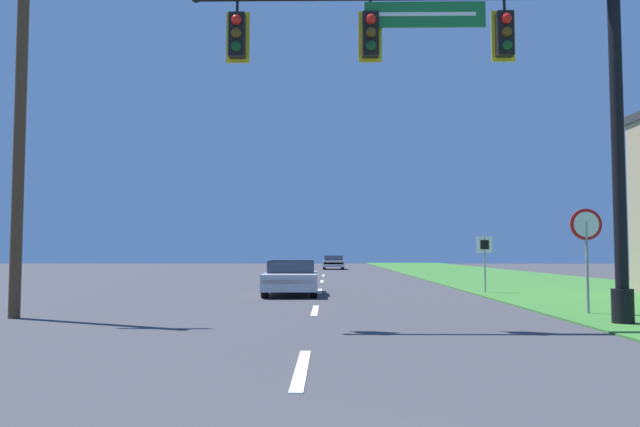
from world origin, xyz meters
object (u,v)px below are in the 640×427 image
signal_mast (498,91)px  car_ahead (291,278)px  far_car (333,262)px  stop_sign (586,237)px  utility_pole_near (20,107)px  route_sign_post (485,251)px

signal_mast → car_ahead: bearing=118.3°
far_car → stop_sign: (5.78, -40.07, 1.26)m
far_car → utility_pole_near: 41.91m
car_ahead → utility_pole_near: bearing=-126.3°
car_ahead → utility_pole_near: (-5.82, -7.91, 4.25)m
far_car → route_sign_post: bearing=-80.7°
signal_mast → stop_sign: 4.52m
far_car → stop_sign: 40.51m
signal_mast → far_car: signal_mast is taller
car_ahead → stop_sign: 10.33m
signal_mast → far_car: (-3.15, 42.15, -4.28)m
far_car → utility_pole_near: bearing=-100.4°
car_ahead → route_sign_post: 7.12m
route_sign_post → utility_pole_near: (-12.83, -8.71, 3.33)m
car_ahead → far_car: bearing=87.0°
car_ahead → utility_pole_near: utility_pole_near is taller
route_sign_post → utility_pole_near: 15.86m
far_car → signal_mast: bearing=-85.7°
car_ahead → route_sign_post: route_sign_post is taller
car_ahead → far_car: size_ratio=1.04×
signal_mast → stop_sign: (2.64, 2.08, -3.02)m
car_ahead → far_car: 33.14m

